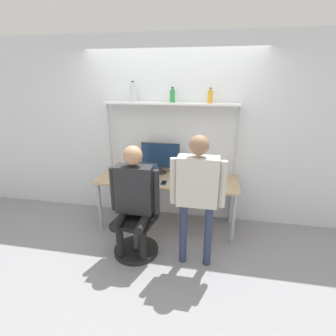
# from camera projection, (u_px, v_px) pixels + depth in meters

# --- Properties ---
(ground_plane) EXTENTS (12.00, 12.00, 0.00)m
(ground_plane) POSITION_uv_depth(u_px,v_px,m) (163.00, 238.00, 3.65)
(ground_plane) COLOR gray
(wall_back) EXTENTS (8.00, 0.06, 2.70)m
(wall_back) POSITION_uv_depth(u_px,v_px,m) (172.00, 132.00, 3.91)
(wall_back) COLOR silver
(wall_back) RESTS_ON ground_plane
(desk) EXTENTS (1.99, 0.71, 0.75)m
(desk) POSITION_uv_depth(u_px,v_px,m) (168.00, 183.00, 3.77)
(desk) COLOR tan
(desk) RESTS_ON ground_plane
(shelf_unit) EXTENTS (1.89, 0.25, 1.79)m
(shelf_unit) POSITION_uv_depth(u_px,v_px,m) (170.00, 122.00, 3.69)
(shelf_unit) COLOR white
(shelf_unit) RESTS_ON ground_plane
(monitor) EXTENTS (0.57, 0.19, 0.46)m
(monitor) POSITION_uv_depth(u_px,v_px,m) (160.00, 157.00, 3.88)
(monitor) COLOR #333338
(monitor) RESTS_ON desk
(laptop) EXTENTS (0.29, 0.26, 0.25)m
(laptop) POSITION_uv_depth(u_px,v_px,m) (147.00, 176.00, 3.64)
(laptop) COLOR #333338
(laptop) RESTS_ON desk
(cell_phone) EXTENTS (0.07, 0.15, 0.01)m
(cell_phone) POSITION_uv_depth(u_px,v_px,m) (164.00, 183.00, 3.59)
(cell_phone) COLOR #264C8C
(cell_phone) RESTS_ON desk
(office_chair) EXTENTS (0.56, 0.56, 0.93)m
(office_chair) POSITION_uv_depth(u_px,v_px,m) (137.00, 231.00, 3.31)
(office_chair) COLOR black
(office_chair) RESTS_ON ground_plane
(person_seated) EXTENTS (0.61, 0.47, 1.40)m
(person_seated) POSITION_uv_depth(u_px,v_px,m) (134.00, 193.00, 3.09)
(person_seated) COLOR black
(person_seated) RESTS_ON ground_plane
(person_standing) EXTENTS (0.61, 0.21, 1.57)m
(person_standing) POSITION_uv_depth(u_px,v_px,m) (197.00, 186.00, 2.85)
(person_standing) COLOR #2D3856
(person_standing) RESTS_ON ground_plane
(bottle_green) EXTENTS (0.07, 0.07, 0.21)m
(bottle_green) POSITION_uv_depth(u_px,v_px,m) (172.00, 96.00, 3.57)
(bottle_green) COLOR #2D8C3F
(bottle_green) RESTS_ON shelf_unit
(bottle_amber) EXTENTS (0.07, 0.07, 0.20)m
(bottle_amber) POSITION_uv_depth(u_px,v_px,m) (210.00, 97.00, 3.48)
(bottle_amber) COLOR gold
(bottle_amber) RESTS_ON shelf_unit
(bottle_clear) EXTENTS (0.08, 0.08, 0.28)m
(bottle_clear) POSITION_uv_depth(u_px,v_px,m) (133.00, 93.00, 3.66)
(bottle_clear) COLOR silver
(bottle_clear) RESTS_ON shelf_unit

